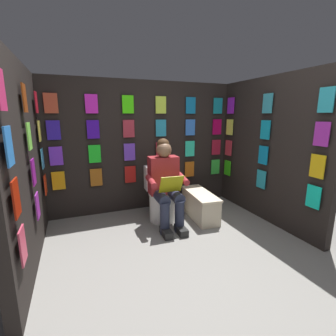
{
  "coord_description": "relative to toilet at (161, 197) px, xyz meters",
  "views": [
    {
      "loc": [
        1.04,
        1.64,
        1.5
      ],
      "look_at": [
        -0.03,
        -1.12,
        0.85
      ],
      "focal_mm": 25.88,
      "sensor_mm": 36.0,
      "label": 1
    }
  ],
  "objects": [
    {
      "name": "ground_plane",
      "position": [
        0.09,
        1.53,
        -0.33
      ],
      "size": [
        30.0,
        30.0,
        0.0
      ],
      "primitive_type": "plane",
      "color": "gray"
    },
    {
      "name": "display_wall_back",
      "position": [
        0.09,
        -0.55,
        0.68
      ],
      "size": [
        3.04,
        0.14,
        2.02
      ],
      "color": "black",
      "rests_on": "ground"
    },
    {
      "name": "display_wall_left",
      "position": [
        -1.44,
        0.52,
        0.68
      ],
      "size": [
        0.14,
        2.03,
        2.02
      ],
      "color": "black",
      "rests_on": "ground"
    },
    {
      "name": "display_wall_right",
      "position": [
        1.61,
        0.52,
        0.68
      ],
      "size": [
        0.14,
        2.03,
        2.02
      ],
      "color": "black",
      "rests_on": "ground"
    },
    {
      "name": "toilet",
      "position": [
        0.0,
        0.0,
        0.0
      ],
      "size": [
        0.41,
        0.56,
        0.77
      ],
      "rotation": [
        0.0,
        0.0,
        -0.05
      ],
      "color": "white",
      "rests_on": "ground"
    },
    {
      "name": "person_reading",
      "position": [
        0.01,
        0.23,
        0.27
      ],
      "size": [
        0.54,
        0.7,
        1.19
      ],
      "rotation": [
        0.0,
        0.0,
        -0.05
      ],
      "color": "maroon",
      "rests_on": "ground"
    },
    {
      "name": "comic_longbox_near",
      "position": [
        -0.55,
        0.18,
        -0.13
      ],
      "size": [
        0.37,
        0.85,
        0.38
      ],
      "rotation": [
        0.0,
        0.0,
        -0.09
      ],
      "color": "beige",
      "rests_on": "ground"
    }
  ]
}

